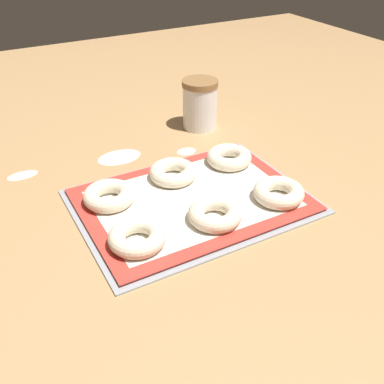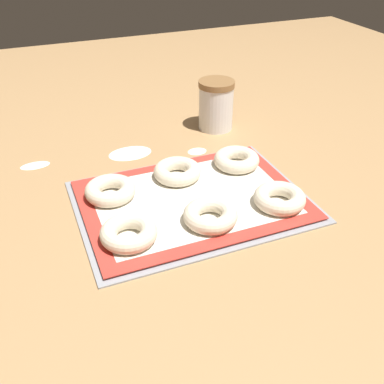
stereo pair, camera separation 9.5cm
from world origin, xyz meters
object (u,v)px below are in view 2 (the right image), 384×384
at_px(bagel_front_right, 280,198).
at_px(bagel_front_center, 210,215).
at_px(baking_tray, 192,201).
at_px(bagel_back_center, 177,171).
at_px(bagel_front_left, 129,233).
at_px(flour_canister, 216,105).
at_px(bagel_back_right, 237,160).
at_px(bagel_back_left, 110,190).

bearing_deg(bagel_front_right, bagel_front_center, -179.80).
distance_m(baking_tray, bagel_back_center, 0.10).
bearing_deg(bagel_back_center, baking_tray, -90.82).
distance_m(bagel_front_left, flour_canister, 0.55).
relative_size(bagel_front_left, bagel_back_right, 1.00).
xyz_separation_m(bagel_front_center, bagel_back_right, (0.15, 0.18, 0.00)).
bearing_deg(bagel_back_left, bagel_front_right, -26.90).
xyz_separation_m(baking_tray, bagel_back_center, (0.00, 0.09, 0.02)).
bearing_deg(flour_canister, bagel_back_right, -102.51).
bearing_deg(bagel_back_right, bagel_front_center, -129.52).
distance_m(bagel_front_left, bagel_back_left, 0.16).
height_order(bagel_front_center, bagel_back_right, same).
distance_m(bagel_back_left, bagel_back_center, 0.16).
distance_m(bagel_front_right, bagel_back_right, 0.18).
bearing_deg(bagel_back_right, bagel_front_left, -150.89).
bearing_deg(baking_tray, bagel_back_right, 30.83).
height_order(baking_tray, bagel_back_left, bagel_back_left).
xyz_separation_m(baking_tray, bagel_front_right, (0.16, -0.09, 0.02)).
height_order(bagel_back_right, flour_canister, flour_canister).
bearing_deg(bagel_front_right, flour_canister, 84.02).
distance_m(bagel_front_right, bagel_back_left, 0.36).
xyz_separation_m(bagel_back_left, bagel_back_center, (0.16, 0.02, 0.00)).
height_order(bagel_front_right, bagel_back_left, same).
xyz_separation_m(bagel_back_left, flour_canister, (0.37, 0.25, 0.04)).
distance_m(bagel_front_center, bagel_back_center, 0.18).
height_order(baking_tray, bagel_front_center, bagel_front_center).
relative_size(bagel_front_center, bagel_front_right, 1.00).
bearing_deg(bagel_back_right, bagel_front_right, -87.32).
height_order(bagel_front_left, flour_canister, flour_canister).
bearing_deg(bagel_back_right, flour_canister, 77.49).
bearing_deg(bagel_back_left, baking_tray, -24.29).
relative_size(bagel_back_center, bagel_back_right, 1.00).
height_order(baking_tray, bagel_front_left, bagel_front_left).
bearing_deg(flour_canister, bagel_back_left, -145.18).
distance_m(baking_tray, bagel_front_center, 0.09).
bearing_deg(bagel_front_right, bagel_back_left, 153.10).
xyz_separation_m(bagel_front_right, flour_canister, (0.04, 0.42, 0.04)).
xyz_separation_m(bagel_front_left, bagel_back_left, (0.00, 0.16, 0.00)).
bearing_deg(bagel_front_right, baking_tray, 150.61).
relative_size(baking_tray, bagel_front_right, 4.46).
bearing_deg(bagel_front_left, bagel_back_left, 89.16).
bearing_deg(baking_tray, flour_canister, 57.90).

